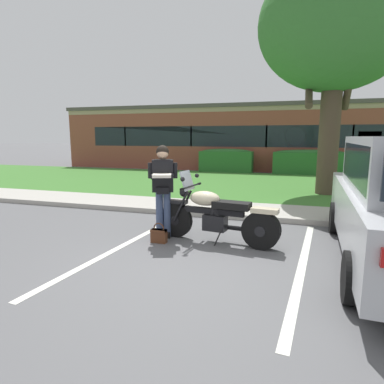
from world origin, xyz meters
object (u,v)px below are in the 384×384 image
Objects in this scene: handbag at (159,235)px; hedge_center_left at (309,162)px; motorcycle at (221,216)px; brick_building at (273,137)px; hedge_left at (226,160)px; shade_tree at (337,26)px; rider_person at (163,184)px.

hedge_center_left reaches higher than handbag.
handbag is at bearing -163.65° from motorcycle.
brick_building is at bearing 110.02° from hedge_center_left.
hedge_left and hedge_center_left have the same top height.
shade_tree reaches higher than motorcycle.
shade_tree is at bearing 59.88° from rider_person.
hedge_left is at bearing 95.61° from handbag.
motorcycle is 17.14m from brick_building.
rider_person is 4.74× the size of handbag.
hedge_center_left is at bearing 93.05° from shade_tree.
handbag is (0.05, -0.33, -0.86)m from rider_person.
handbag is at bearing -92.63° from brick_building.
rider_person reaches higher than handbag.
brick_building is at bearing 101.94° from shade_tree.
hedge_center_left is (2.96, 11.25, -0.36)m from rider_person.
motorcycle is 1.14m from handbag.
motorcycle is 0.09× the size of brick_building.
motorcycle reaches higher than hedge_left.
rider_person is 0.51× the size of hedge_center_left.
handbag is at bearing -82.12° from rider_person.
shade_tree is at bearing -52.23° from hedge_left.
motorcycle is at bearing -111.05° from shade_tree.
hedge_center_left is (2.92, 11.58, 0.51)m from handbag.
rider_person is (-1.09, 0.03, 0.52)m from motorcycle.
motorcycle is at bearing -99.45° from hedge_center_left.
motorcycle is 0.66× the size of hedge_center_left.
rider_person is 7.67m from shade_tree.
brick_building reaches higher than motorcycle.
handbag is at bearing -118.37° from shade_tree.
brick_building is (-2.42, 11.43, -3.27)m from shade_tree.
shade_tree is 2.62× the size of hedge_left.
rider_person is 0.07× the size of brick_building.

